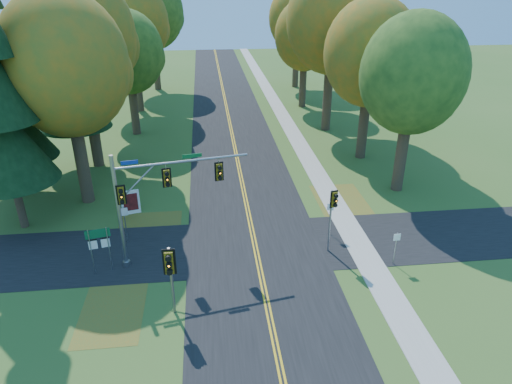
{
  "coord_description": "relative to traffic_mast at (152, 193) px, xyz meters",
  "views": [
    {
      "loc": [
        -2.55,
        -21.06,
        14.75
      ],
      "look_at": [
        0.15,
        2.78,
        3.2
      ],
      "focal_mm": 32.0,
      "sensor_mm": 36.0,
      "label": 1
    }
  ],
  "objects": [
    {
      "name": "info_kiosk",
      "position": [
        -2.29,
        5.91,
        -3.39
      ],
      "size": [
        1.23,
        0.47,
        1.7
      ],
      "rotation": [
        0.0,
        0.0,
        0.25
      ],
      "color": "white",
      "rests_on": "ground"
    },
    {
      "name": "road_cross",
      "position": [
        5.58,
        0.91,
        -4.22
      ],
      "size": [
        60.0,
        6.0,
        0.02
      ],
      "primitive_type": "cube",
      "color": "black",
      "rests_on": "ground"
    },
    {
      "name": "leaf_patch_e",
      "position": [
        12.38,
        4.91,
        -4.23
      ],
      "size": [
        3.5,
        8.0,
        0.0
      ],
      "primitive_type": "cube",
      "color": "brown",
      "rests_on": "ground"
    },
    {
      "name": "tree_w_c",
      "position": [
        -3.96,
        23.38,
        3.71
      ],
      "size": [
        6.8,
        6.8,
        11.91
      ],
      "color": "#38281C",
      "rests_on": "ground"
    },
    {
      "name": "tree_e_c",
      "position": [
        15.46,
        22.6,
        6.43
      ],
      "size": [
        8.8,
        8.8,
        15.79
      ],
      "color": "#38281C",
      "rests_on": "ground"
    },
    {
      "name": "tree_w_b",
      "position": [
        -6.14,
        15.2,
        6.13
      ],
      "size": [
        8.6,
        8.6,
        15.38
      ],
      "color": "#38281C",
      "rests_on": "ground"
    },
    {
      "name": "ped_signal_pole",
      "position": [
        1.08,
        -4.76,
        -1.45
      ],
      "size": [
        0.59,
        0.68,
        3.74
      ],
      "rotation": [
        0.0,
        0.0,
        0.0
      ],
      "color": "gray",
      "rests_on": "ground"
    },
    {
      "name": "tree_e_b",
      "position": [
        16.55,
        14.49,
        4.67
      ],
      "size": [
        7.6,
        7.6,
        13.33
      ],
      "color": "#38281C",
      "rests_on": "ground"
    },
    {
      "name": "east_signal_pole",
      "position": [
        9.83,
        -0.24,
        -1.2
      ],
      "size": [
        0.45,
        0.54,
        4.0
      ],
      "rotation": [
        0.0,
        0.0,
        0.3
      ],
      "color": "gray",
      "rests_on": "ground"
    },
    {
      "name": "reg_sign_e_south",
      "position": [
        13.08,
        -1.83,
        -2.84
      ],
      "size": [
        0.39,
        0.06,
        2.03
      ],
      "rotation": [
        0.0,
        0.0,
        0.04
      ],
      "color": "gray",
      "rests_on": "ground"
    },
    {
      "name": "pine_b",
      "position": [
        -10.42,
        9.91,
        3.93
      ],
      "size": [
        5.6,
        5.6,
        17.31
      ],
      "color": "#38281C",
      "rests_on": "ground"
    },
    {
      "name": "centerline_right",
      "position": [
        5.68,
        -1.09,
        -4.21
      ],
      "size": [
        0.1,
        160.0,
        0.01
      ],
      "primitive_type": "cube",
      "color": "gold",
      "rests_on": "road_main"
    },
    {
      "name": "leaf_patch_w_far",
      "position": [
        -1.92,
        -4.09,
        -4.23
      ],
      "size": [
        3.0,
        5.0,
        0.0
      ],
      "primitive_type": "cube",
      "color": "brown",
      "rests_on": "ground"
    },
    {
      "name": "reg_sign_w",
      "position": [
        -2.05,
        2.2,
        -2.58
      ],
      "size": [
        0.45,
        0.14,
        2.41
      ],
      "rotation": [
        0.0,
        0.0,
        0.24
      ],
      "color": "gray",
      "rests_on": "ground"
    },
    {
      "name": "traffic_mast",
      "position": [
        0.0,
        0.0,
        0.0
      ],
      "size": [
        7.15,
        1.77,
        6.58
      ],
      "rotation": [
        0.0,
        0.0,
        0.19
      ],
      "color": "gray",
      "rests_on": "ground"
    },
    {
      "name": "ground",
      "position": [
        5.58,
        -1.09,
        -4.23
      ],
      "size": [
        160.0,
        160.0,
        0.0
      ],
      "primitive_type": "plane",
      "color": "#355B20",
      "rests_on": "ground"
    },
    {
      "name": "centerline_left",
      "position": [
        5.48,
        -1.09,
        -4.21
      ],
      "size": [
        0.1,
        160.0,
        0.01
      ],
      "primitive_type": "cube",
      "color": "gold",
      "rests_on": "road_main"
    },
    {
      "name": "tree_w_e",
      "position": [
        -3.34,
        43.0,
        5.84
      ],
      "size": [
        8.4,
        8.4,
        14.97
      ],
      "color": "#38281C",
      "rests_on": "ground"
    },
    {
      "name": "sidewalk_east",
      "position": [
        11.78,
        -1.09,
        -4.2
      ],
      "size": [
        1.6,
        160.0,
        0.06
      ],
      "primitive_type": "cube",
      "color": "#9E998E",
      "rests_on": "ground"
    },
    {
      "name": "route_sign_cluster",
      "position": [
        -2.92,
        -0.77,
        -2.31
      ],
      "size": [
        1.25,
        0.32,
        2.73
      ],
      "rotation": [
        0.0,
        0.0,
        0.22
      ],
      "color": "gray",
      "rests_on": "ground"
    },
    {
      "name": "tree_e_d",
      "position": [
        14.84,
        31.78,
        4.01
      ],
      "size": [
        7.0,
        7.0,
        12.32
      ],
      "color": "#38281C",
      "rests_on": "ground"
    },
    {
      "name": "tree_e_e",
      "position": [
        16.05,
        42.49,
        4.96
      ],
      "size": [
        7.8,
        7.8,
        13.74
      ],
      "color": "#38281C",
      "rests_on": "ground"
    },
    {
      "name": "pine_c",
      "position": [
        -7.42,
        14.91,
        5.46
      ],
      "size": [
        5.6,
        5.6,
        20.56
      ],
      "color": "#38281C",
      "rests_on": "ground"
    },
    {
      "name": "road_main",
      "position": [
        5.58,
        -1.09,
        -4.22
      ],
      "size": [
        8.0,
        160.0,
        0.02
      ],
      "primitive_type": "cube",
      "color": "black",
      "rests_on": "ground"
    },
    {
      "name": "leaf_patch_w_near",
      "position": [
        -0.92,
        2.91,
        -4.23
      ],
      "size": [
        4.0,
        6.0,
        0.0
      ],
      "primitive_type": "cube",
      "color": "brown",
      "rests_on": "ground"
    },
    {
      "name": "tree_w_a",
      "position": [
        -5.55,
        8.3,
        5.25
      ],
      "size": [
        8.0,
        8.0,
        14.15
      ],
      "color": "#38281C",
      "rests_on": "ground"
    },
    {
      "name": "reg_sign_e_north",
      "position": [
        10.33,
        1.85,
        -2.76
      ],
      "size": [
        0.41,
        0.13,
        2.15
      ],
      "rotation": [
        0.0,
        0.0,
        -0.25
      ],
      "color": "gray",
      "rests_on": "ground"
    },
    {
      "name": "tree_e_a",
      "position": [
        17.15,
        7.69,
        4.3
      ],
      "size": [
        7.2,
        7.2,
        12.73
      ],
      "color": "#38281C",
      "rests_on": "ground"
    },
    {
      "name": "tree_w_d",
      "position": [
        -4.55,
        32.1,
        5.55
      ],
      "size": [
        8.2,
        8.2,
        14.56
      ],
      "color": "#38281C",
      "rests_on": "ground"
    }
  ]
}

